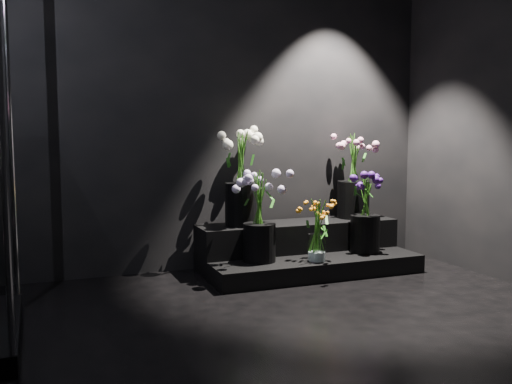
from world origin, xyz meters
TOP-DOWN VIEW (x-y plane):
  - floor at (0.00, 0.00)m, footprint 4.00×4.00m
  - wall_back at (0.00, 2.00)m, footprint 4.00×0.00m
  - display_riser at (0.77, 1.67)m, footprint 1.68×0.74m
  - bouquet_orange_bells at (0.72, 1.34)m, footprint 0.29×0.29m
  - bouquet_lilac at (0.32, 1.49)m, footprint 0.41×0.41m
  - bouquet_purple at (1.23, 1.49)m, footprint 0.39×0.39m
  - bouquet_cream_roses at (0.28, 1.78)m, footprint 0.46×0.46m
  - bouquet_pink_roses at (1.31, 1.80)m, footprint 0.40×0.40m

SIDE VIEW (x-z plane):
  - floor at x=0.00m, z-range 0.00..0.00m
  - display_riser at x=0.77m, z-range -0.03..0.34m
  - bouquet_orange_bells at x=0.72m, z-range 0.14..0.62m
  - bouquet_purple at x=1.23m, z-range 0.17..0.82m
  - bouquet_lilac at x=0.32m, z-range 0.19..0.86m
  - bouquet_pink_roses at x=1.31m, z-range 0.40..1.13m
  - bouquet_cream_roses at x=0.28m, z-range 0.43..1.18m
  - wall_back at x=0.00m, z-range -0.60..3.40m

